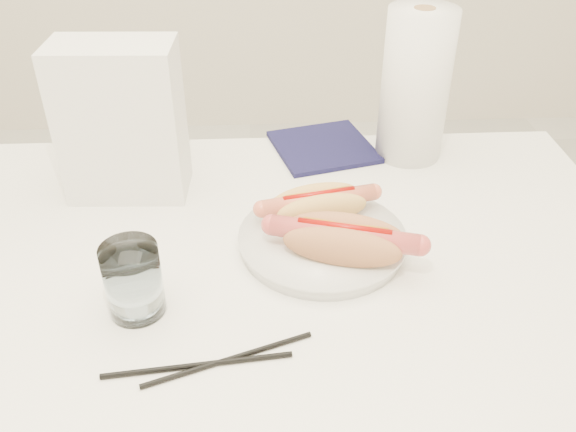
{
  "coord_description": "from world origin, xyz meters",
  "views": [
    {
      "loc": [
        0.05,
        -0.64,
        1.28
      ],
      "look_at": [
        0.08,
        0.04,
        0.82
      ],
      "focal_mm": 38.11,
      "sensor_mm": 36.0,
      "label": 1
    }
  ],
  "objects_px": {
    "table": "(232,308)",
    "plate": "(322,242)",
    "hotdog_left": "(319,204)",
    "hotdog_right": "(344,240)",
    "water_glass": "(133,280)",
    "napkin_box": "(121,122)",
    "paper_towel_roll": "(415,86)"
  },
  "relations": [
    {
      "from": "water_glass",
      "to": "paper_towel_roll",
      "type": "height_order",
      "value": "paper_towel_roll"
    },
    {
      "from": "table",
      "to": "plate",
      "type": "relative_size",
      "value": 5.2
    },
    {
      "from": "table",
      "to": "hotdog_left",
      "type": "distance_m",
      "value": 0.2
    },
    {
      "from": "paper_towel_roll",
      "to": "napkin_box",
      "type": "bearing_deg",
      "value": -168.26
    },
    {
      "from": "hotdog_left",
      "to": "paper_towel_roll",
      "type": "relative_size",
      "value": 0.67
    },
    {
      "from": "water_glass",
      "to": "plate",
      "type": "bearing_deg",
      "value": 25.62
    },
    {
      "from": "hotdog_left",
      "to": "hotdog_right",
      "type": "height_order",
      "value": "hotdog_right"
    },
    {
      "from": "plate",
      "to": "water_glass",
      "type": "distance_m",
      "value": 0.27
    },
    {
      "from": "napkin_box",
      "to": "paper_towel_roll",
      "type": "relative_size",
      "value": 0.94
    },
    {
      "from": "table",
      "to": "hotdog_left",
      "type": "xyz_separation_m",
      "value": [
        0.13,
        0.1,
        0.1
      ]
    },
    {
      "from": "hotdog_right",
      "to": "napkin_box",
      "type": "distance_m",
      "value": 0.39
    },
    {
      "from": "water_glass",
      "to": "table",
      "type": "bearing_deg",
      "value": 28.8
    },
    {
      "from": "table",
      "to": "plate",
      "type": "distance_m",
      "value": 0.16
    },
    {
      "from": "napkin_box",
      "to": "paper_towel_roll",
      "type": "xyz_separation_m",
      "value": [
        0.48,
        0.1,
        0.01
      ]
    },
    {
      "from": "napkin_box",
      "to": "table",
      "type": "bearing_deg",
      "value": -51.48
    },
    {
      "from": "plate",
      "to": "napkin_box",
      "type": "relative_size",
      "value": 0.94
    },
    {
      "from": "hotdog_right",
      "to": "water_glass",
      "type": "xyz_separation_m",
      "value": [
        -0.27,
        -0.07,
        0.0
      ]
    },
    {
      "from": "plate",
      "to": "paper_towel_roll",
      "type": "relative_size",
      "value": 0.89
    },
    {
      "from": "paper_towel_roll",
      "to": "hotdog_left",
      "type": "bearing_deg",
      "value": -129.49
    },
    {
      "from": "hotdog_left",
      "to": "paper_towel_roll",
      "type": "bearing_deg",
      "value": 37.87
    },
    {
      "from": "hotdog_left",
      "to": "napkin_box",
      "type": "xyz_separation_m",
      "value": [
        -0.29,
        0.12,
        0.08
      ]
    },
    {
      "from": "table",
      "to": "paper_towel_roll",
      "type": "xyz_separation_m",
      "value": [
        0.31,
        0.33,
        0.19
      ]
    },
    {
      "from": "table",
      "to": "water_glass",
      "type": "xyz_separation_m",
      "value": [
        -0.11,
        -0.06,
        0.11
      ]
    },
    {
      "from": "water_glass",
      "to": "paper_towel_roll",
      "type": "relative_size",
      "value": 0.37
    },
    {
      "from": "water_glass",
      "to": "napkin_box",
      "type": "height_order",
      "value": "napkin_box"
    },
    {
      "from": "plate",
      "to": "paper_towel_roll",
      "type": "bearing_deg",
      "value": 56.28
    },
    {
      "from": "plate",
      "to": "paper_towel_roll",
      "type": "height_order",
      "value": "paper_towel_roll"
    },
    {
      "from": "hotdog_right",
      "to": "napkin_box",
      "type": "xyz_separation_m",
      "value": [
        -0.32,
        0.22,
        0.08
      ]
    },
    {
      "from": "hotdog_left",
      "to": "hotdog_right",
      "type": "relative_size",
      "value": 0.87
    },
    {
      "from": "napkin_box",
      "to": "plate",
      "type": "bearing_deg",
      "value": -27.58
    },
    {
      "from": "hotdog_right",
      "to": "paper_towel_roll",
      "type": "relative_size",
      "value": 0.77
    },
    {
      "from": "napkin_box",
      "to": "paper_towel_roll",
      "type": "height_order",
      "value": "paper_towel_roll"
    }
  ]
}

